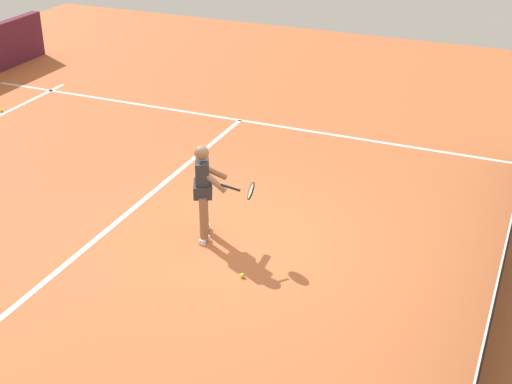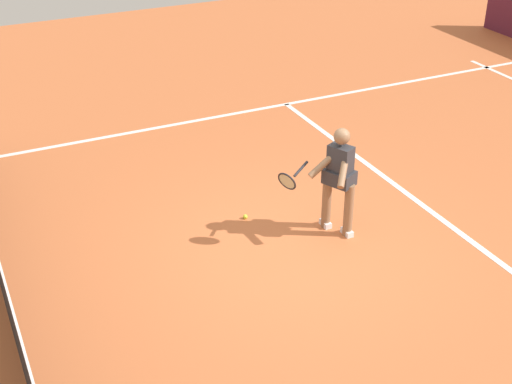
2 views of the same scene
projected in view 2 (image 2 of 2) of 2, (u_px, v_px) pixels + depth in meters
name	position (u px, v px, depth m)	size (l,w,h in m)	color
ground_plane	(300.00, 247.00, 9.65)	(25.26, 25.26, 0.00)	#C66638
service_line_marking	(432.00, 212.00, 10.47)	(9.19, 0.10, 0.01)	white
sideline_right_marking	(182.00, 123.00, 13.28)	(0.10, 17.43, 0.01)	white
court_net	(4.00, 290.00, 8.00)	(9.87, 0.08, 1.08)	#4C4C51
tennis_player	(338.00, 177.00, 9.60)	(0.68, 1.12, 1.55)	#8C6647
tennis_ball_mid	(245.00, 217.00, 10.29)	(0.07, 0.07, 0.07)	#D1E533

